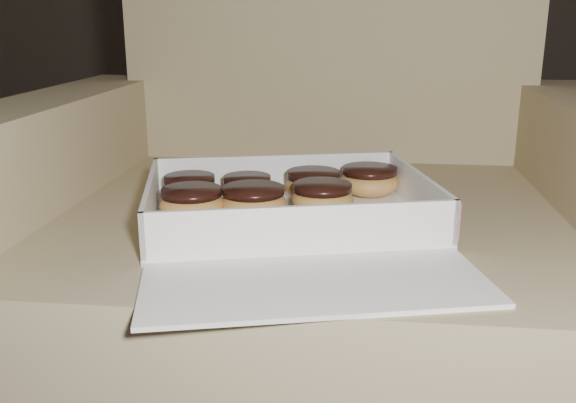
# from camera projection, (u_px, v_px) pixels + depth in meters

# --- Properties ---
(floor) EXTENTS (4.50, 4.50, 0.00)m
(floor) POSITION_uv_depth(u_px,v_px,m) (3.00, 354.00, 1.34)
(floor) COLOR black
(floor) RESTS_ON ground
(armchair) EXTENTS (0.91, 0.77, 0.95)m
(armchair) POSITION_uv_depth(u_px,v_px,m) (316.00, 270.00, 1.00)
(armchair) COLOR #9C8763
(armchair) RESTS_ON floor
(bakery_box) EXTENTS (0.44, 0.49, 0.06)m
(bakery_box) POSITION_uv_depth(u_px,v_px,m) (294.00, 222.00, 0.79)
(bakery_box) COLOR white
(bakery_box) RESTS_ON armchair
(donut_a) EXTENTS (0.07, 0.07, 0.04)m
(donut_a) POSITION_uv_depth(u_px,v_px,m) (247.00, 188.00, 0.89)
(donut_a) COLOR #D7974B
(donut_a) RESTS_ON bakery_box
(donut_b) EXTENTS (0.08, 0.08, 0.04)m
(donut_b) POSITION_uv_depth(u_px,v_px,m) (192.00, 203.00, 0.81)
(donut_b) COLOR #D7974B
(donut_b) RESTS_ON bakery_box
(donut_c) EXTENTS (0.08, 0.08, 0.04)m
(donut_c) POSITION_uv_depth(u_px,v_px,m) (313.00, 184.00, 0.90)
(donut_c) COLOR #D7974B
(donut_c) RESTS_ON bakery_box
(donut_d) EXTENTS (0.08, 0.08, 0.04)m
(donut_d) POSITION_uv_depth(u_px,v_px,m) (369.00, 180.00, 0.92)
(donut_d) COLOR #D7974B
(donut_d) RESTS_ON bakery_box
(donut_e) EXTENTS (0.08, 0.08, 0.04)m
(donut_e) POSITION_uv_depth(u_px,v_px,m) (254.00, 202.00, 0.81)
(donut_e) COLOR #D7974B
(donut_e) RESTS_ON bakery_box
(donut_f) EXTENTS (0.07, 0.07, 0.04)m
(donut_f) POSITION_uv_depth(u_px,v_px,m) (190.00, 188.00, 0.88)
(donut_f) COLOR #D7974B
(donut_f) RESTS_ON bakery_box
(donut_g) EXTENTS (0.08, 0.08, 0.04)m
(donut_g) POSITION_uv_depth(u_px,v_px,m) (322.00, 198.00, 0.83)
(donut_g) COLOR #D7974B
(donut_g) RESTS_ON bakery_box
(crumb_a) EXTENTS (0.01, 0.01, 0.00)m
(crumb_a) POSITION_uv_depth(u_px,v_px,m) (406.00, 213.00, 0.83)
(crumb_a) COLOR black
(crumb_a) RESTS_ON bakery_box
(crumb_b) EXTENTS (0.01, 0.01, 0.00)m
(crumb_b) POSITION_uv_depth(u_px,v_px,m) (162.00, 240.00, 0.74)
(crumb_b) COLOR black
(crumb_b) RESTS_ON bakery_box
(crumb_c) EXTENTS (0.01, 0.01, 0.00)m
(crumb_c) POSITION_uv_depth(u_px,v_px,m) (397.00, 225.00, 0.79)
(crumb_c) COLOR black
(crumb_c) RESTS_ON bakery_box
(crumb_d) EXTENTS (0.01, 0.01, 0.00)m
(crumb_d) POSITION_uv_depth(u_px,v_px,m) (417.00, 219.00, 0.81)
(crumb_d) COLOR black
(crumb_d) RESTS_ON bakery_box
(crumb_e) EXTENTS (0.01, 0.01, 0.00)m
(crumb_e) POSITION_uv_depth(u_px,v_px,m) (251.00, 233.00, 0.76)
(crumb_e) COLOR black
(crumb_e) RESTS_ON bakery_box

